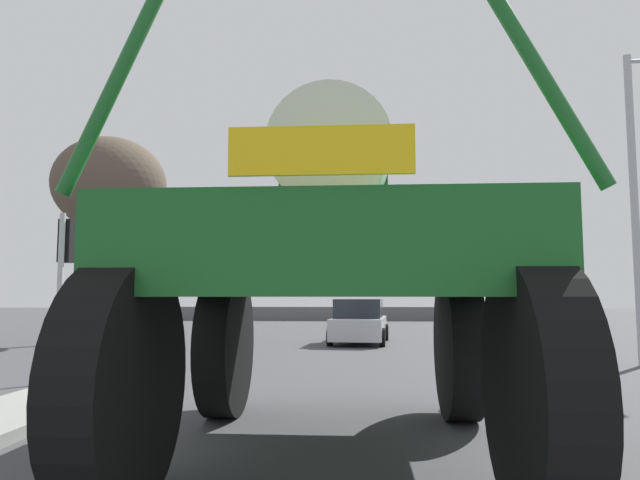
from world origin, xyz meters
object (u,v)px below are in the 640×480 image
Objects in this scene: sedan_ahead at (359,322)px; streetlight_near_right at (640,189)px; traffic_signal_near_right at (541,254)px; oversize_sprayer at (334,273)px; bare_tree_left at (110,185)px; traffic_signal_near_left at (65,259)px.

sedan_ahead is 0.57× the size of streetlight_near_right.
oversize_sprayer is at bearing -127.68° from traffic_signal_near_right.
sedan_ahead is at bearing 136.73° from streetlight_near_right.
oversize_sprayer reaches higher than sedan_ahead.
bare_tree_left is at bearing 32.06° from oversize_sprayer.
traffic_signal_near_right is at bearing -136.61° from streetlight_near_right.
streetlight_near_right is at bearing -40.91° from oversize_sprayer.
traffic_signal_near_left reaches higher than sedan_ahead.
sedan_ahead is (0.39, 14.22, -1.16)m from oversize_sprayer.
oversize_sprayer reaches higher than traffic_signal_near_left.
oversize_sprayer is 14.27m from sedan_ahead.
sedan_ahead is 1.28× the size of traffic_signal_near_right.
bare_tree_left reaches higher than traffic_signal_near_left.
bare_tree_left is (-15.63, 6.12, 1.42)m from streetlight_near_right.
oversize_sprayer is 0.74× the size of bare_tree_left.
traffic_signal_near_right is at bearing -37.27° from bare_tree_left.
oversize_sprayer is 10.87m from streetlight_near_right.
bare_tree_left reaches higher than oversize_sprayer.
traffic_signal_near_left is 9.04m from traffic_signal_near_right.
bare_tree_left is (-12.25, 9.32, 3.20)m from traffic_signal_near_right.
bare_tree_left is at bearing 158.62° from streetlight_near_right.
oversize_sprayer is at bearing -176.15° from sedan_ahead.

